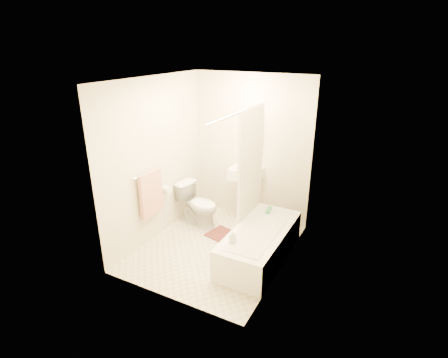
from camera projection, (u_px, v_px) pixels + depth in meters
The scene contains 17 objects.
floor at pixel (216, 248), 5.13m from camera, with size 2.40×2.40×0.00m, color beige.
ceiling at pixel (214, 79), 4.26m from camera, with size 2.40×2.40×0.00m, color white.
wall_back at pixel (251, 149), 5.68m from camera, with size 2.00×0.02×2.40m, color beige.
wall_left at pixel (156, 160), 5.13m from camera, with size 0.02×2.40×2.40m, color beige.
wall_right at pixel (287, 184), 4.26m from camera, with size 0.02×2.40×2.40m, color beige.
mirror at pixel (251, 131), 5.56m from camera, with size 0.40×0.03×0.55m, color white.
curtain_rod at pixel (240, 113), 4.35m from camera, with size 0.03×0.03×1.70m, color silver.
shower_curtain at pixel (251, 163), 4.97m from camera, with size 0.04×0.80×1.55m, color silver.
towel_bar at pixel (148, 172), 4.94m from camera, with size 0.02×0.02×0.60m, color silver.
towel at pixel (151, 193), 5.04m from camera, with size 0.06×0.45×0.66m, color #CC7266.
toilet_paper at pixel (167, 190), 5.38m from camera, with size 0.12×0.12×0.11m, color white.
toilet at pixel (199, 205), 5.69m from camera, with size 0.39×0.70×0.69m, color silver.
sink at pixel (246, 191), 5.83m from camera, with size 0.51×0.41×1.00m, color white, non-canonical shape.
bathtub at pixel (260, 244), 4.82m from camera, with size 0.69×1.57×0.44m, color white, non-canonical shape.
bath_mat at pixel (225, 236), 5.43m from camera, with size 0.54×0.40×0.02m, color #47201B.
soap_bottle at pixel (233, 237), 4.41m from camera, with size 0.08×0.08×0.17m, color silver.
scrub_brush at pixel (269, 210), 5.25m from camera, with size 0.07×0.22×0.04m, color #3C9A54.
Camera 1 is at (2.15, -3.85, 2.82)m, focal length 28.00 mm.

